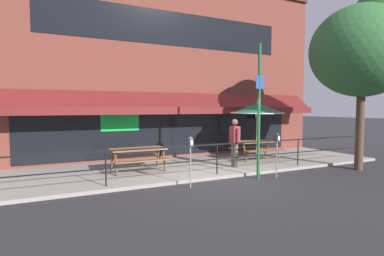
{
  "coord_description": "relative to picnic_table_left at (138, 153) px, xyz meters",
  "views": [
    {
      "loc": [
        -4.81,
        -7.83,
        2.19
      ],
      "look_at": [
        -0.26,
        1.6,
        1.5
      ],
      "focal_mm": 28.0,
      "sensor_mm": 36.0,
      "label": 1
    }
  ],
  "objects": [
    {
      "name": "ground_plane",
      "position": [
        2.13,
        -1.84,
        -0.71
      ],
      "size": [
        120.0,
        120.0,
        0.0
      ],
      "primitive_type": "plane",
      "color": "#2D2D30"
    },
    {
      "name": "patio_deck",
      "position": [
        2.13,
        0.16,
        -0.66
      ],
      "size": [
        15.0,
        4.0,
        0.1
      ],
      "primitive_type": "cube",
      "color": "#9E998E",
      "rests_on": "ground"
    },
    {
      "name": "restaurant_building",
      "position": [
        2.13,
        2.39,
        3.2
      ],
      "size": [
        15.0,
        1.6,
        7.86
      ],
      "color": "brown",
      "rests_on": "ground"
    },
    {
      "name": "patio_railing",
      "position": [
        2.13,
        -1.54,
        0.09
      ],
      "size": [
        13.84,
        0.04,
        0.97
      ],
      "color": "black",
      "rests_on": "patio_deck"
    },
    {
      "name": "picnic_table_left",
      "position": [
        0.0,
        0.0,
        0.0
      ],
      "size": [
        1.8,
        1.42,
        0.76
      ],
      "color": "brown",
      "rests_on": "patio_deck"
    },
    {
      "name": "picnic_table_centre",
      "position": [
        5.0,
        0.15,
        0.0
      ],
      "size": [
        1.8,
        1.42,
        0.76
      ],
      "color": "brown",
      "rests_on": "patio_deck"
    },
    {
      "name": "patio_umbrella_centre",
      "position": [
        5.0,
        0.13,
        1.47
      ],
      "size": [
        2.14,
        2.14,
        2.38
      ],
      "color": "#B7B2A8",
      "rests_on": "patio_deck"
    },
    {
      "name": "pedestrian_walking",
      "position": [
        3.29,
        -0.81,
        0.35
      ],
      "size": [
        0.29,
        0.62,
        1.71
      ],
      "color": "#665B4C",
      "rests_on": "patio_deck"
    },
    {
      "name": "parking_meter_near",
      "position": [
        0.81,
        -2.35,
        0.44
      ],
      "size": [
        0.15,
        0.16,
        1.42
      ],
      "color": "gray",
      "rests_on": "ground"
    },
    {
      "name": "parking_meter_far",
      "position": [
        3.8,
        -2.42,
        0.44
      ],
      "size": [
        0.15,
        0.16,
        1.42
      ],
      "color": "gray",
      "rests_on": "ground"
    },
    {
      "name": "street_sign_pole",
      "position": [
        3.17,
        -2.29,
        1.43
      ],
      "size": [
        0.28,
        0.09,
        4.15
      ],
      "color": "#1E6033",
      "rests_on": "ground"
    },
    {
      "name": "street_tree_curbside",
      "position": [
        7.39,
        -2.81,
        3.68
      ],
      "size": [
        3.74,
        3.36,
        6.33
      ],
      "color": "brown",
      "rests_on": "ground"
    }
  ]
}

